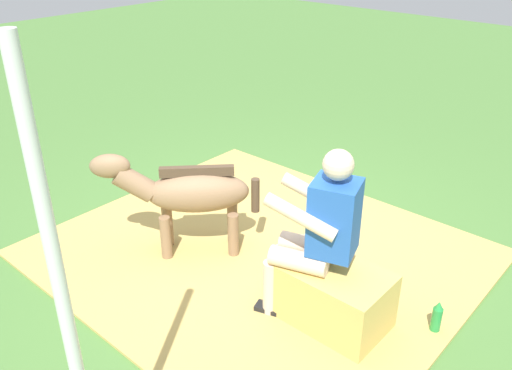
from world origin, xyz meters
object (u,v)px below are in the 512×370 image
pony_standing (187,193)px  tent_pole_left (67,324)px  hay_bale (334,297)px  soda_bottle (437,318)px  person_seated (317,230)px

pony_standing → tent_pole_left: size_ratio=0.46×
hay_bale → pony_standing: size_ratio=0.68×
hay_bale → pony_standing: 1.48m
hay_bale → soda_bottle: 0.71m
hay_bale → pony_standing: (1.43, 0.06, 0.35)m
soda_bottle → pony_standing: bearing=12.4°
person_seated → soda_bottle: 1.05m
hay_bale → pony_standing: pony_standing is taller
hay_bale → person_seated: size_ratio=0.55×
hay_bale → tent_pole_left: (0.10, 1.86, 0.93)m
tent_pole_left → soda_bottle: bearing=-107.1°
soda_bottle → hay_bale: bearing=33.4°
person_seated → tent_pole_left: (-0.06, 1.82, 0.43)m
person_seated → pony_standing: 1.29m
soda_bottle → tent_pole_left: 2.56m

